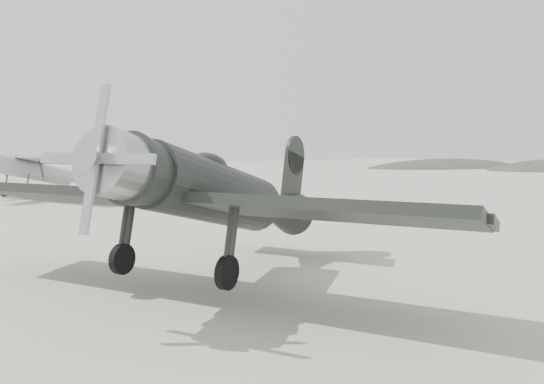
{
  "coord_description": "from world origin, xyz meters",
  "views": [
    {
      "loc": [
        -7.75,
        -10.19,
        2.92
      ],
      "look_at": [
        0.51,
        3.74,
        1.5
      ],
      "focal_mm": 35.0,
      "sensor_mm": 36.0,
      "label": 1
    }
  ],
  "objects": [
    {
      "name": "hill_northeast",
      "position": [
        50.0,
        40.0,
        0.0
      ],
      "size": [
        32.0,
        16.0,
        5.2
      ],
      "primitive_type": "ellipsoid",
      "color": "#303829",
      "rests_on": "ground"
    },
    {
      "name": "lowwing_monoplane",
      "position": [
        -2.99,
        -0.01,
        1.86
      ],
      "size": [
        8.74,
        10.17,
        3.52
      ],
      "rotation": [
        0.0,
        0.24,
        0.56
      ],
      "color": "black",
      "rests_on": "ground"
    },
    {
      "name": "highwing_monoplane",
      "position": [
        -4.1,
        21.2,
        1.74
      ],
      "size": [
        7.4,
        9.44,
        2.78
      ],
      "rotation": [
        0.0,
        0.23,
        0.46
      ],
      "color": "gray",
      "rests_on": "ground"
    },
    {
      "name": "ground",
      "position": [
        0.0,
        0.0,
        0.0
      ],
      "size": [
        160.0,
        160.0,
        0.0
      ],
      "primitive_type": "plane",
      "color": "#A9A495",
      "rests_on": "ground"
    }
  ]
}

